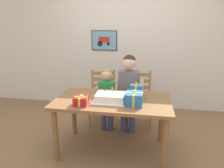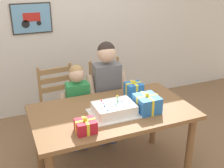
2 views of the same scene
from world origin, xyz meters
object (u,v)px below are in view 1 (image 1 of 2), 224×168
(gift_box_beside_cake, at_px, (136,91))
(child_younger, at_px, (107,94))
(chair_right, at_px, (139,99))
(birthday_cake, at_px, (110,98))
(gift_box_red_large, at_px, (81,101))
(chair_left, at_px, (102,97))
(child_older, at_px, (129,87))
(dining_table, at_px, (112,106))
(gift_box_corner_small, at_px, (134,99))

(gift_box_beside_cake, distance_m, child_younger, 0.65)
(gift_box_beside_cake, relative_size, child_younger, 0.19)
(gift_box_beside_cake, height_order, child_younger, child_younger)
(chair_right, bearing_deg, birthday_cake, -109.72)
(gift_box_red_large, xyz_separation_m, chair_left, (0.03, 1.08, -0.33))
(gift_box_beside_cake, height_order, child_older, child_older)
(birthday_cake, relative_size, child_older, 0.35)
(gift_box_beside_cake, distance_m, chair_left, 0.98)
(birthday_cake, xyz_separation_m, gift_box_beside_cake, (0.31, 0.23, 0.04))
(chair_left, distance_m, chair_right, 0.62)
(dining_table, height_order, gift_box_beside_cake, gift_box_beside_cake)
(birthday_cake, distance_m, child_older, 0.64)
(gift_box_beside_cake, bearing_deg, birthday_cake, -143.60)
(dining_table, distance_m, birthday_cake, 0.17)
(dining_table, xyz_separation_m, chair_left, (-0.32, 0.83, -0.18))
(child_older, bearing_deg, chair_right, 62.25)
(gift_box_red_large, height_order, gift_box_beside_cake, gift_box_beside_cake)
(child_younger, bearing_deg, birthday_cake, -75.06)
(birthday_cake, bearing_deg, gift_box_red_large, -150.61)
(gift_box_red_large, xyz_separation_m, child_younger, (0.16, 0.80, -0.17))
(gift_box_red_large, bearing_deg, birthday_cake, 29.39)
(gift_box_red_large, height_order, child_older, child_older)
(gift_box_beside_cake, height_order, chair_right, gift_box_beside_cake)
(gift_box_corner_small, xyz_separation_m, child_younger, (-0.47, 0.68, -0.19))
(child_younger, bearing_deg, gift_box_corner_small, -55.57)
(chair_left, bearing_deg, gift_box_red_large, -91.35)
(gift_box_red_large, xyz_separation_m, gift_box_corner_small, (0.63, 0.12, 0.02))
(gift_box_red_large, bearing_deg, chair_left, 88.65)
(chair_left, bearing_deg, child_younger, -64.08)
(gift_box_corner_small, distance_m, chair_right, 1.02)
(chair_left, xyz_separation_m, child_younger, (0.14, -0.28, 0.16))
(birthday_cake, bearing_deg, child_older, 74.28)
(gift_box_corner_small, bearing_deg, birthday_cake, 168.48)
(birthday_cake, xyz_separation_m, gift_box_corner_small, (0.30, -0.06, 0.03))
(chair_right, xyz_separation_m, child_younger, (-0.49, -0.28, 0.16))
(dining_table, relative_size, gift_box_beside_cake, 7.39)
(chair_left, bearing_deg, gift_box_corner_small, -57.92)
(gift_box_beside_cake, relative_size, gift_box_corner_small, 0.90)
(gift_box_red_large, bearing_deg, gift_box_corner_small, 11.11)
(chair_left, distance_m, child_younger, 0.35)
(dining_table, distance_m, gift_box_beside_cake, 0.38)
(gift_box_corner_small, bearing_deg, chair_right, 88.68)
(gift_box_red_large, relative_size, child_older, 0.13)
(dining_table, xyz_separation_m, gift_box_beside_cake, (0.30, 0.16, 0.18))
(dining_table, bearing_deg, gift_box_corner_small, -25.15)
(birthday_cake, xyz_separation_m, chair_right, (0.32, 0.90, -0.33))
(chair_left, relative_size, child_younger, 0.89)
(dining_table, relative_size, gift_box_red_large, 8.95)
(birthday_cake, relative_size, chair_right, 0.48)
(gift_box_red_large, distance_m, gift_box_beside_cake, 0.76)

